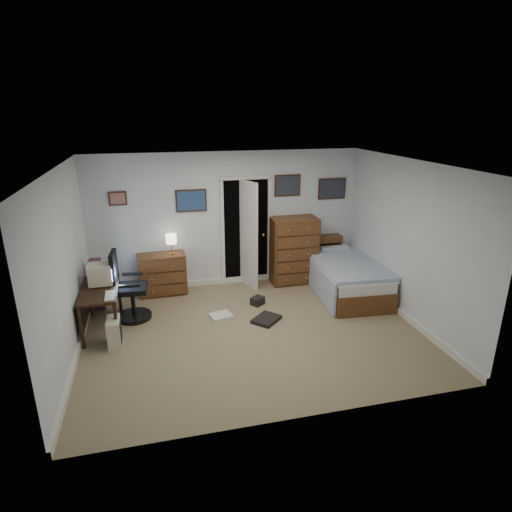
{
  "coord_description": "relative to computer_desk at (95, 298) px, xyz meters",
  "views": [
    {
      "loc": [
        -1.33,
        -5.62,
        3.21
      ],
      "look_at": [
        0.13,
        0.3,
        1.1
      ],
      "focal_mm": 30.0,
      "sensor_mm": 36.0,
      "label": 1
    }
  ],
  "objects": [
    {
      "name": "table_lamp",
      "position": [
        1.23,
        1.13,
        0.5
      ],
      "size": [
        0.19,
        0.19,
        0.36
      ],
      "rotation": [
        0.0,
        0.0,
        0.04
      ],
      "color": "gold",
      "rests_on": "low_dresser"
    },
    {
      "name": "bed",
      "position": [
        4.26,
        0.4,
        -0.2
      ],
      "size": [
        1.23,
        2.12,
        0.67
      ],
      "rotation": [
        0.0,
        0.0,
        -0.07
      ],
      "color": "brown",
      "rests_on": "floor"
    },
    {
      "name": "computer_desk",
      "position": [
        0.0,
        0.0,
        0.0
      ],
      "size": [
        0.55,
        1.17,
        0.67
      ],
      "rotation": [
        0.0,
        0.0,
        0.02
      ],
      "color": "black",
      "rests_on": "floor"
    },
    {
      "name": "keyboard",
      "position": [
        0.26,
        -0.35,
        0.16
      ],
      "size": [
        0.14,
        0.36,
        0.02
      ],
      "primitive_type": "cube",
      "rotation": [
        0.0,
        0.0,
        0.02
      ],
      "color": "beige",
      "rests_on": "computer_desk"
    },
    {
      "name": "tall_dresser",
      "position": [
        3.51,
        1.11,
        0.12
      ],
      "size": [
        0.88,
        0.53,
        1.28
      ],
      "primitive_type": "cube",
      "rotation": [
        0.0,
        0.0,
        -0.02
      ],
      "color": "brown",
      "rests_on": "floor"
    },
    {
      "name": "pc_tower",
      "position": [
        0.28,
        -0.55,
        -0.31
      ],
      "size": [
        0.19,
        0.38,
        0.4
      ],
      "rotation": [
        0.0,
        0.0,
        0.02
      ],
      "color": "beige",
      "rests_on": "floor"
    },
    {
      "name": "office_chair",
      "position": [
        0.46,
        0.24,
        -0.08
      ],
      "size": [
        0.59,
        0.59,
        1.14
      ],
      "rotation": [
        0.0,
        0.0,
        -0.07
      ],
      "color": "black",
      "rests_on": "floor"
    },
    {
      "name": "floor",
      "position": [
        2.28,
        -0.64,
        -0.52
      ],
      "size": [
        5.0,
        4.0,
        0.02
      ],
      "primitive_type": "cube",
      "color": "gray",
      "rests_on": "ground"
    },
    {
      "name": "floor_clutter",
      "position": [
        2.4,
        -0.12,
        -0.48
      ],
      "size": [
        1.15,
        1.03,
        0.13
      ],
      "rotation": [
        0.0,
        0.0,
        0.42
      ],
      "color": "black",
      "rests_on": "floor"
    },
    {
      "name": "low_dresser",
      "position": [
        1.03,
        1.13,
        -0.14
      ],
      "size": [
        0.86,
        0.45,
        0.74
      ],
      "primitive_type": "cube",
      "rotation": [
        0.0,
        0.0,
        0.04
      ],
      "color": "brown",
      "rests_on": "floor"
    },
    {
      "name": "crt_monitor",
      "position": [
        0.1,
        0.15,
        0.32
      ],
      "size": [
        0.35,
        0.33,
        0.32
      ],
      "rotation": [
        0.0,
        0.0,
        0.02
      ],
      "color": "beige",
      "rests_on": "computer_desk"
    },
    {
      "name": "headboard_bookcase",
      "position": [
        4.06,
        1.22,
        -0.07
      ],
      "size": [
        0.94,
        0.26,
        0.84
      ],
      "rotation": [
        0.0,
        0.0,
        0.02
      ],
      "color": "brown",
      "rests_on": "floor"
    },
    {
      "name": "media_stack",
      "position": [
        -0.04,
        0.72,
        -0.07
      ],
      "size": [
        0.19,
        0.19,
        0.89
      ],
      "primitive_type": "cube",
      "rotation": [
        0.0,
        0.0,
        -0.06
      ],
      "color": "maroon",
      "rests_on": "floor"
    },
    {
      "name": "doorway",
      "position": [
        2.63,
        1.63,
        0.49
      ],
      "size": [
        0.96,
        1.12,
        2.05
      ],
      "color": "black",
      "rests_on": "floor"
    },
    {
      "name": "wall_posters",
      "position": [
        2.85,
        1.34,
        1.23
      ],
      "size": [
        4.38,
        0.04,
        0.6
      ],
      "color": "#331E11",
      "rests_on": "floor"
    }
  ]
}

